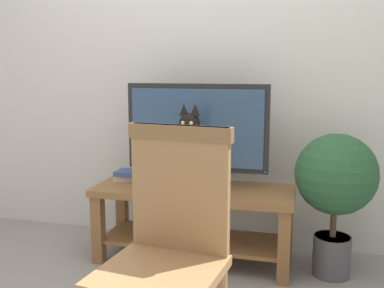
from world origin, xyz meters
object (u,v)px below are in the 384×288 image
(media_box, at_px, (191,186))
(wooden_chair, at_px, (169,239))
(tv_stand, at_px, (194,209))
(potted_plant, at_px, (336,183))
(tv, at_px, (197,131))
(book_stack, at_px, (130,176))
(cat, at_px, (191,152))

(media_box, xyz_separation_m, wooden_chair, (0.18, -1.02, 0.06))
(tv_stand, relative_size, media_box, 3.26)
(tv_stand, height_order, potted_plant, potted_plant)
(tv, distance_m, book_stack, 0.56)
(tv, bearing_deg, potted_plant, -5.35)
(book_stack, distance_m, potted_plant, 1.31)
(cat, relative_size, potted_plant, 0.55)
(media_box, distance_m, wooden_chair, 1.04)
(media_box, relative_size, book_stack, 1.70)
(media_box, bearing_deg, tv_stand, 91.10)
(media_box, xyz_separation_m, cat, (0.00, -0.01, 0.21))
(tv, bearing_deg, media_box, -89.47)
(book_stack, bearing_deg, cat, -18.03)
(cat, distance_m, potted_plant, 0.87)
(potted_plant, bearing_deg, tv_stand, 179.75)
(wooden_chair, xyz_separation_m, book_stack, (-0.64, 1.16, -0.06))
(tv, xyz_separation_m, potted_plant, (0.85, -0.08, -0.26))
(tv_stand, height_order, wooden_chair, wooden_chair)
(tv_stand, height_order, media_box, media_box)
(cat, distance_m, wooden_chair, 1.03)
(tv_stand, xyz_separation_m, potted_plant, (0.85, -0.00, 0.23))
(cat, relative_size, book_stack, 2.10)
(tv, distance_m, media_box, 0.35)
(tv, bearing_deg, book_stack, -178.35)
(tv_stand, relative_size, wooden_chair, 1.24)
(tv, bearing_deg, wooden_chair, -81.32)
(tv_stand, distance_m, cat, 0.40)
(tv_stand, distance_m, tv, 0.50)
(tv, bearing_deg, cat, -89.15)
(tv_stand, xyz_separation_m, book_stack, (-0.46, 0.06, 0.18))
(potted_plant, bearing_deg, cat, -174.36)
(tv, height_order, potted_plant, tv)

